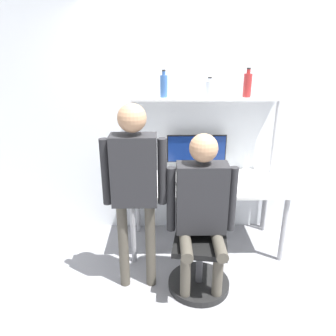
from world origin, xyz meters
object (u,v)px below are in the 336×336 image
(cell_phone, at_px, (218,187))
(bottle_blue, at_px, (164,86))
(person_standing, at_px, (134,177))
(bottle_clear, at_px, (209,89))
(monitor, at_px, (197,151))
(office_chair, at_px, (200,257))
(bottle_red, at_px, (247,85))
(laptop, at_px, (194,181))
(person_seated, at_px, (202,203))

(cell_phone, distance_m, bottle_blue, 1.16)
(person_standing, xyz_separation_m, bottle_clear, (0.72, 0.92, 0.60))
(monitor, distance_m, bottle_blue, 0.79)
(office_chair, relative_size, bottle_blue, 3.46)
(monitor, bearing_deg, cell_phone, -67.10)
(monitor, relative_size, cell_phone, 4.34)
(person_standing, height_order, bottle_red, bottle_red)
(person_standing, relative_size, bottle_blue, 6.15)
(laptop, bearing_deg, person_seated, -88.30)
(monitor, relative_size, bottle_blue, 2.38)
(person_standing, bearing_deg, bottle_clear, 52.07)
(laptop, distance_m, person_standing, 0.81)
(monitor, xyz_separation_m, cell_phone, (0.18, -0.42, -0.25))
(laptop, xyz_separation_m, cell_phone, (0.24, -0.02, -0.06))
(laptop, bearing_deg, monitor, 81.10)
(cell_phone, xyz_separation_m, bottle_blue, (-0.54, 0.41, 0.95))
(cell_phone, xyz_separation_m, office_chair, (-0.22, -0.52, -0.46))
(person_standing, relative_size, bottle_red, 5.77)
(bottle_clear, distance_m, bottle_red, 0.39)
(monitor, bearing_deg, person_standing, -122.97)
(office_chair, bearing_deg, bottle_blue, 108.91)
(bottle_red, bearing_deg, monitor, 178.23)
(laptop, distance_m, bottle_blue, 1.01)
(laptop, relative_size, cell_phone, 2.29)
(monitor, distance_m, laptop, 0.45)
(office_chair, height_order, person_standing, person_standing)
(bottle_blue, bearing_deg, person_seated, -72.21)
(office_chair, xyz_separation_m, person_seated, (-0.01, -0.04, 0.57))
(laptop, relative_size, office_chair, 0.36)
(bottle_clear, bearing_deg, laptop, -114.10)
(laptop, height_order, person_seated, person_seated)
(laptop, distance_m, office_chair, 0.75)
(office_chair, relative_size, bottle_red, 3.24)
(office_chair, relative_size, person_standing, 0.56)
(monitor, bearing_deg, bottle_red, -1.77)
(person_seated, height_order, person_standing, person_standing)
(cell_phone, distance_m, bottle_red, 1.09)
(cell_phone, bearing_deg, person_seated, -111.90)
(laptop, relative_size, person_standing, 0.20)
(cell_phone, relative_size, bottle_clear, 0.74)
(person_standing, xyz_separation_m, bottle_red, (1.11, 0.92, 0.63))
(bottle_blue, xyz_separation_m, bottle_red, (0.85, 0.00, 0.01))
(laptop, distance_m, bottle_clear, 0.96)
(bottle_clear, bearing_deg, cell_phone, -80.45)
(person_seated, xyz_separation_m, bottle_blue, (-0.31, 0.97, 0.84))
(bottle_red, bearing_deg, bottle_blue, -180.00)
(laptop, relative_size, person_seated, 0.24)
(laptop, bearing_deg, bottle_clear, 65.90)
(laptop, height_order, cell_phone, laptop)
(office_chair, bearing_deg, person_seated, -97.79)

